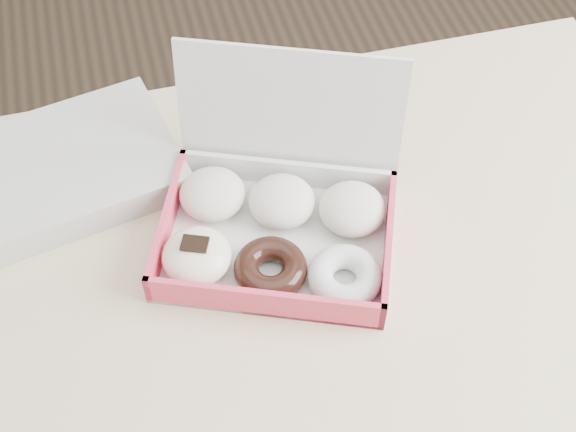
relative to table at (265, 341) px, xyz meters
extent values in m
cube|color=#CEB087|center=(0.00, 0.00, 0.06)|extent=(1.20, 0.80, 0.04)
cylinder|color=#CEB087|center=(0.55, 0.35, -0.32)|extent=(0.05, 0.05, 0.71)
cube|color=silver|center=(0.04, 0.08, 0.08)|extent=(0.34, 0.29, 0.01)
cube|color=#E13B54|center=(0.00, -0.01, 0.10)|extent=(0.26, 0.11, 0.05)
cube|color=silver|center=(0.07, 0.17, 0.10)|extent=(0.26, 0.11, 0.05)
cube|color=#E13B54|center=(-0.09, 0.13, 0.10)|extent=(0.08, 0.19, 0.05)
cube|color=#E13B54|center=(0.16, 0.03, 0.10)|extent=(0.08, 0.19, 0.05)
cube|color=silver|center=(0.08, 0.19, 0.18)|extent=(0.27, 0.13, 0.20)
ellipsoid|color=silver|center=(-0.03, 0.16, 0.11)|extent=(0.11, 0.11, 0.05)
ellipsoid|color=silver|center=(0.06, 0.13, 0.11)|extent=(0.11, 0.11, 0.05)
ellipsoid|color=silver|center=(0.14, 0.09, 0.11)|extent=(0.11, 0.11, 0.05)
ellipsoid|color=#FFE8C5|center=(-0.06, 0.07, 0.11)|extent=(0.11, 0.11, 0.05)
cube|color=black|center=(-0.06, 0.07, 0.13)|extent=(0.04, 0.03, 0.00)
torus|color=black|center=(0.02, 0.04, 0.10)|extent=(0.12, 0.12, 0.03)
torus|color=white|center=(0.10, 0.00, 0.10)|extent=(0.12, 0.12, 0.03)
cube|color=beige|center=(-0.19, 0.26, 0.10)|extent=(0.29, 0.25, 0.04)
camera|label=1|loc=(-0.09, -0.48, 0.88)|focal=50.00mm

